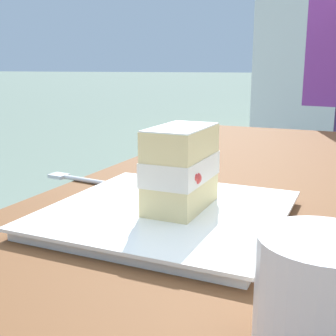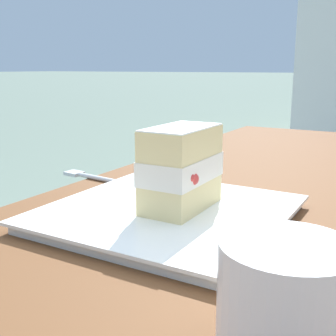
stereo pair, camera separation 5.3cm
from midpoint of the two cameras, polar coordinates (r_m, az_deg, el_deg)
patio_table at (r=0.64m, az=16.11°, el=-13.96°), size 1.60×0.79×0.73m
dessert_plate at (r=0.55m, az=-2.79°, el=-6.04°), size 0.28×0.28×0.02m
cake_slice at (r=0.53m, az=-1.12°, el=0.00°), size 0.11×0.07×0.10m
dessert_fork at (r=0.74m, az=-12.96°, el=-1.57°), size 0.03×0.17×0.01m
coffee_cup at (r=0.31m, az=14.83°, el=-15.61°), size 0.09×0.09×0.08m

